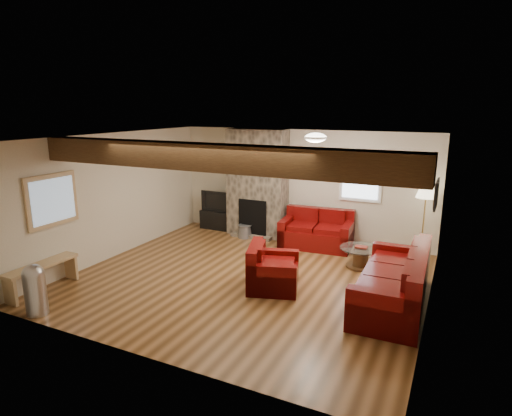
# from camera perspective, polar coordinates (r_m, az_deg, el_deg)

# --- Properties ---
(room) EXTENTS (8.00, 8.00, 8.00)m
(room) POSITION_cam_1_polar(r_m,az_deg,el_deg) (7.38, -1.18, -0.36)
(room) COLOR #573517
(room) RESTS_ON ground
(floor) EXTENTS (6.00, 6.00, 0.00)m
(floor) POSITION_cam_1_polar(r_m,az_deg,el_deg) (7.77, -1.14, -9.34)
(floor) COLOR #573517
(floor) RESTS_ON ground
(oak_beam) EXTENTS (6.00, 0.36, 0.38)m
(oak_beam) POSITION_cam_1_polar(r_m,az_deg,el_deg) (6.12, -6.56, 6.77)
(oak_beam) COLOR #341E0F
(oak_beam) RESTS_ON room
(chimney_breast) EXTENTS (1.40, 0.67, 2.50)m
(chimney_breast) POSITION_cam_1_polar(r_m,az_deg,el_deg) (10.00, 0.15, 3.15)
(chimney_breast) COLOR #3C362E
(chimney_breast) RESTS_ON floor
(back_window) EXTENTS (0.90, 0.08, 1.10)m
(back_window) POSITION_cam_1_polar(r_m,az_deg,el_deg) (9.41, 13.80, 4.14)
(back_window) COLOR white
(back_window) RESTS_ON room
(hatch_window) EXTENTS (0.08, 1.00, 0.90)m
(hatch_window) POSITION_cam_1_polar(r_m,az_deg,el_deg) (8.05, -25.53, 0.94)
(hatch_window) COLOR tan
(hatch_window) RESTS_ON room
(ceiling_dome) EXTENTS (0.40, 0.40, 0.18)m
(ceiling_dome) POSITION_cam_1_polar(r_m,az_deg,el_deg) (7.68, 7.95, 9.06)
(ceiling_dome) COLOR white
(ceiling_dome) RESTS_ON room
(artwork_back) EXTENTS (0.42, 0.06, 0.52)m
(artwork_back) POSITION_cam_1_polar(r_m,az_deg,el_deg) (9.70, 6.89, 5.60)
(artwork_back) COLOR black
(artwork_back) RESTS_ON room
(artwork_right) EXTENTS (0.06, 0.55, 0.42)m
(artwork_right) POSITION_cam_1_polar(r_m,az_deg,el_deg) (6.81, 22.85, 1.71)
(artwork_right) COLOR black
(artwork_right) RESTS_ON room
(sofa_three) EXTENTS (1.00, 2.30, 0.88)m
(sofa_three) POSITION_cam_1_polar(r_m,az_deg,el_deg) (6.97, 17.76, -8.88)
(sofa_three) COLOR #4D0805
(sofa_three) RESTS_ON floor
(loveseat) EXTENTS (1.59, 0.99, 0.81)m
(loveseat) POSITION_cam_1_polar(r_m,az_deg,el_deg) (9.40, 8.06, -2.78)
(loveseat) COLOR #4D0805
(loveseat) RESTS_ON floor
(armchair_red) EXTENTS (1.06, 1.13, 0.75)m
(armchair_red) POSITION_cam_1_polar(r_m,az_deg,el_deg) (7.28, 2.36, -7.80)
(armchair_red) COLOR #4D0805
(armchair_red) RESTS_ON floor
(coffee_table) EXTENTS (0.80, 0.80, 0.42)m
(coffee_table) POSITION_cam_1_polar(r_m,az_deg,el_deg) (8.44, 13.78, -6.42)
(coffee_table) COLOR #482D17
(coffee_table) RESTS_ON floor
(tv_cabinet) EXTENTS (0.92, 0.37, 0.46)m
(tv_cabinet) POSITION_cam_1_polar(r_m,az_deg,el_deg) (10.75, -4.93, -1.57)
(tv_cabinet) COLOR black
(tv_cabinet) RESTS_ON floor
(television) EXTENTS (0.88, 0.11, 0.50)m
(television) POSITION_cam_1_polar(r_m,az_deg,el_deg) (10.63, -4.98, 0.94)
(television) COLOR black
(television) RESTS_ON tv_cabinet
(floor_lamp) EXTENTS (0.39, 0.39, 1.53)m
(floor_lamp) POSITION_cam_1_polar(r_m,az_deg,el_deg) (9.03, 21.74, 1.62)
(floor_lamp) COLOR tan
(floor_lamp) RESTS_ON floor
(pine_bench) EXTENTS (0.30, 1.27, 0.47)m
(pine_bench) POSITION_cam_1_polar(r_m,az_deg,el_deg) (8.02, -26.56, -8.29)
(pine_bench) COLOR tan
(pine_bench) RESTS_ON floor
(pedal_bin) EXTENTS (0.40, 0.40, 0.78)m
(pedal_bin) POSITION_cam_1_polar(r_m,az_deg,el_deg) (7.17, -27.38, -9.61)
(pedal_bin) COLOR #B1B1B6
(pedal_bin) RESTS_ON floor
(coal_bucket) EXTENTS (0.33, 0.33, 0.31)m
(coal_bucket) POSITION_cam_1_polar(r_m,az_deg,el_deg) (10.03, -1.50, -3.08)
(coal_bucket) COLOR gray
(coal_bucket) RESTS_ON floor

